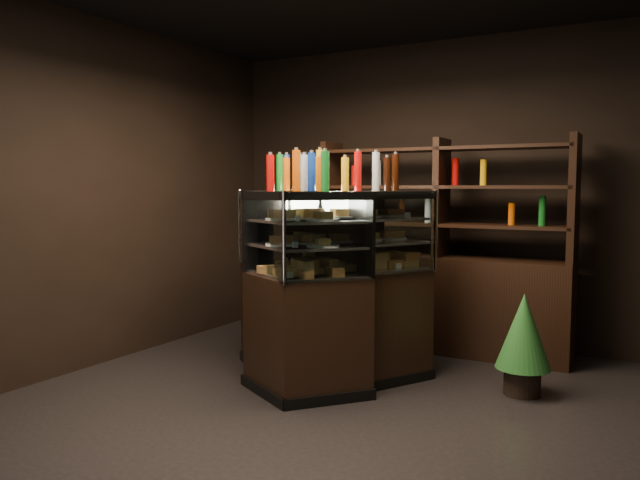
% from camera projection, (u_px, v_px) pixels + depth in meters
% --- Properties ---
extents(ground, '(5.00, 5.00, 0.00)m').
position_uv_depth(ground, '(345.00, 421.00, 4.14)').
color(ground, black).
rests_on(ground, ground).
extents(room_shell, '(5.02, 5.02, 3.01)m').
position_uv_depth(room_shell, '(347.00, 126.00, 3.97)').
color(room_shell, black).
rests_on(room_shell, ground).
extents(display_case, '(1.73, 1.57, 1.53)m').
position_uv_depth(display_case, '(320.00, 317.00, 4.99)').
color(display_case, black).
rests_on(display_case, ground).
extents(food_display, '(1.27, 1.20, 0.47)m').
position_uv_depth(food_display, '(320.00, 238.00, 4.93)').
color(food_display, '#D5994C').
rests_on(food_display, display_case).
extents(bottles_top, '(1.10, 1.06, 0.30)m').
position_uv_depth(bottles_top, '(320.00, 173.00, 4.89)').
color(bottles_top, yellow).
rests_on(bottles_top, display_case).
extents(potted_conifer, '(0.41, 0.41, 0.87)m').
position_uv_depth(potted_conifer, '(524.00, 329.00, 4.63)').
color(potted_conifer, black).
rests_on(potted_conifer, ground).
extents(back_shelving, '(2.38, 0.45, 2.00)m').
position_uv_depth(back_shelving, '(440.00, 287.00, 5.89)').
color(back_shelving, black).
rests_on(back_shelving, ground).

